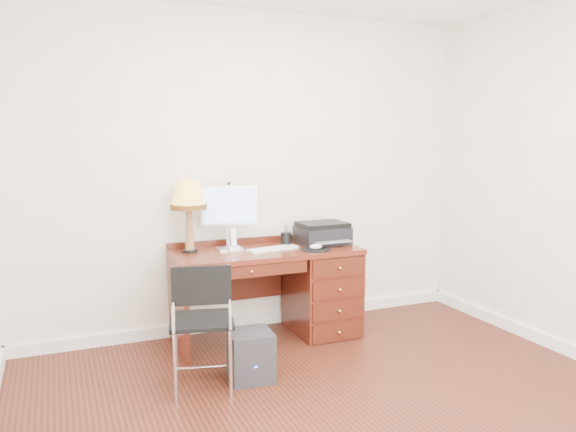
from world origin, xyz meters
name	(u,v)px	position (x,y,z in m)	size (l,w,h in m)	color
ground	(348,414)	(0.00, 0.00, 0.00)	(4.00, 4.00, 0.00)	#35140C
room_shell	(305,367)	(0.00, 0.63, 0.05)	(4.00, 4.00, 4.00)	white
desk	(302,286)	(0.32, 1.40, 0.41)	(1.50, 0.67, 0.75)	#5B1F13
monitor	(228,209)	(-0.27, 1.54, 1.08)	(0.45, 0.19, 0.52)	silver
keyboard	(273,249)	(0.04, 1.37, 0.76)	(0.43, 0.12, 0.02)	white
mouse_pad	(316,248)	(0.36, 1.22, 0.76)	(0.24, 0.24, 0.05)	black
printer	(322,233)	(0.53, 1.45, 0.84)	(0.43, 0.34, 0.18)	black
leg_lamp	(189,199)	(-0.60, 1.53, 1.18)	(0.28, 0.28, 0.58)	black
phone	(233,244)	(-0.26, 1.46, 0.80)	(0.09, 0.09, 0.18)	white
pen_cup	(286,239)	(0.21, 1.48, 0.81)	(0.09, 0.09, 0.11)	black
chair	(204,313)	(-0.72, 0.64, 0.53)	(0.49, 0.49, 0.87)	black
equipment_box	(251,355)	(-0.38, 0.69, 0.17)	(0.29, 0.29, 0.34)	black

